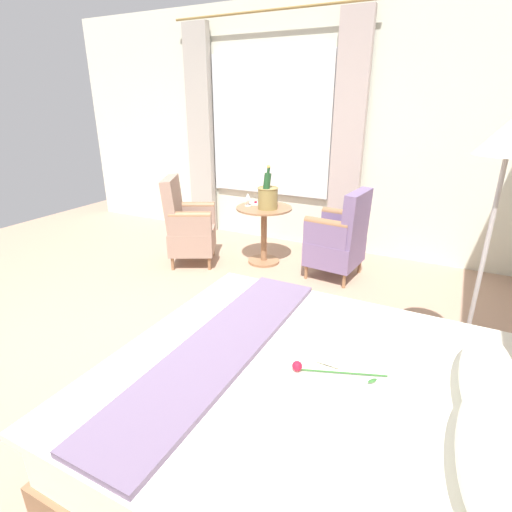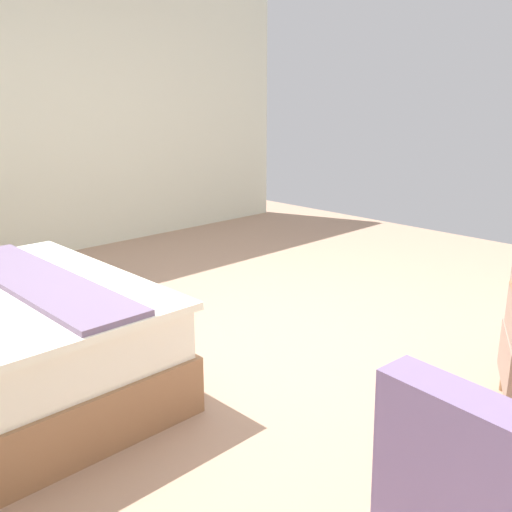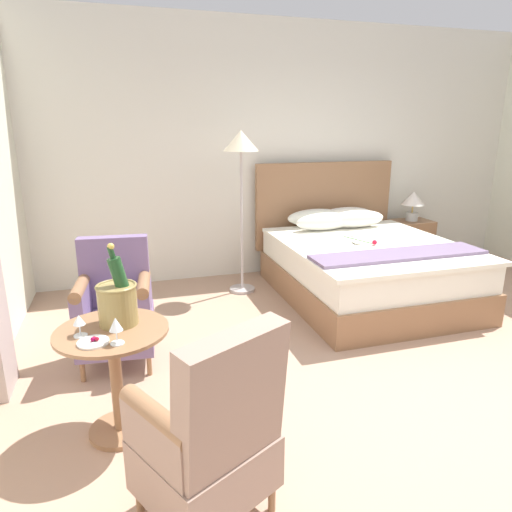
{
  "view_description": "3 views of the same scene",
  "coord_description": "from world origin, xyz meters",
  "px_view_note": "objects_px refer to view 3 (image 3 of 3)",
  "views": [
    {
      "loc": [
        1.82,
        2.25,
        1.8
      ],
      "look_at": [
        -0.72,
        0.95,
        0.68
      ],
      "focal_mm": 28.0,
      "sensor_mm": 36.0,
      "label": 1
    },
    {
      "loc": [
        -2.56,
        2.52,
        1.61
      ],
      "look_at": [
        -0.94,
        0.94,
        0.97
      ],
      "focal_mm": 40.0,
      "sensor_mm": 36.0,
      "label": 2
    },
    {
      "loc": [
        -2.04,
        -2.15,
        1.78
      ],
      "look_at": [
        -1.07,
        1.08,
        0.8
      ],
      "focal_mm": 32.0,
      "sensor_mm": 36.0,
      "label": 3
    }
  ],
  "objects_px": {
    "wine_glass_near_bucket": "(79,322)",
    "armchair_facing_bed": "(211,437)",
    "snack_plate": "(93,342)",
    "side_table_round": "(115,369)",
    "bedside_lamp": "(413,201)",
    "wine_glass_near_edge": "(116,326)",
    "bed": "(361,263)",
    "armchair_by_window": "(116,308)",
    "nightstand": "(409,243)",
    "floor_lamp_brass": "(241,156)",
    "champagne_bucket": "(118,300)"
  },
  "relations": [
    {
      "from": "bed",
      "to": "wine_glass_near_bucket",
      "type": "xyz_separation_m",
      "value": [
        -2.68,
        -1.69,
        0.4
      ]
    },
    {
      "from": "floor_lamp_brass",
      "to": "champagne_bucket",
      "type": "relative_size",
      "value": 3.58
    },
    {
      "from": "wine_glass_near_bucket",
      "to": "armchair_facing_bed",
      "type": "height_order",
      "value": "armchair_facing_bed"
    },
    {
      "from": "bedside_lamp",
      "to": "armchair_by_window",
      "type": "xyz_separation_m",
      "value": [
        -3.65,
        -1.53,
        -0.41
      ]
    },
    {
      "from": "side_table_round",
      "to": "wine_glass_near_bucket",
      "type": "height_order",
      "value": "wine_glass_near_bucket"
    },
    {
      "from": "wine_glass_near_bucket",
      "to": "armchair_facing_bed",
      "type": "xyz_separation_m",
      "value": [
        0.56,
        -0.74,
        -0.31
      ]
    },
    {
      "from": "bedside_lamp",
      "to": "side_table_round",
      "type": "bearing_deg",
      "value": -146.42
    },
    {
      "from": "wine_glass_near_edge",
      "to": "snack_plate",
      "type": "height_order",
      "value": "wine_glass_near_edge"
    },
    {
      "from": "armchair_facing_bed",
      "to": "snack_plate",
      "type": "bearing_deg",
      "value": 127.9
    },
    {
      "from": "wine_glass_near_edge",
      "to": "champagne_bucket",
      "type": "bearing_deg",
      "value": 86.54
    },
    {
      "from": "wine_glass_near_bucket",
      "to": "armchair_by_window",
      "type": "xyz_separation_m",
      "value": [
        0.17,
        0.94,
        -0.32
      ]
    },
    {
      "from": "side_table_round",
      "to": "wine_glass_near_edge",
      "type": "height_order",
      "value": "wine_glass_near_edge"
    },
    {
      "from": "floor_lamp_brass",
      "to": "side_table_round",
      "type": "distance_m",
      "value": 2.73
    },
    {
      "from": "floor_lamp_brass",
      "to": "wine_glass_near_bucket",
      "type": "bearing_deg",
      "value": -124.45
    },
    {
      "from": "floor_lamp_brass",
      "to": "armchair_facing_bed",
      "type": "bearing_deg",
      "value": -107.65
    },
    {
      "from": "wine_glass_near_bucket",
      "to": "armchair_by_window",
      "type": "relative_size",
      "value": 0.13
    },
    {
      "from": "snack_plate",
      "to": "nightstand",
      "type": "bearing_deg",
      "value": 34.51
    },
    {
      "from": "armchair_facing_bed",
      "to": "bedside_lamp",
      "type": "bearing_deg",
      "value": 44.62
    },
    {
      "from": "nightstand",
      "to": "armchair_by_window",
      "type": "relative_size",
      "value": 0.62
    },
    {
      "from": "wine_glass_near_bucket",
      "to": "snack_plate",
      "type": "bearing_deg",
      "value": -57.4
    },
    {
      "from": "champagne_bucket",
      "to": "snack_plate",
      "type": "height_order",
      "value": "champagne_bucket"
    },
    {
      "from": "side_table_round",
      "to": "armchair_by_window",
      "type": "height_order",
      "value": "armchair_by_window"
    },
    {
      "from": "nightstand",
      "to": "bedside_lamp",
      "type": "xyz_separation_m",
      "value": [
        -0.0,
        0.0,
        0.55
      ]
    },
    {
      "from": "side_table_round",
      "to": "bed",
      "type": "bearing_deg",
      "value": 33.23
    },
    {
      "from": "bedside_lamp",
      "to": "wine_glass_near_edge",
      "type": "bearing_deg",
      "value": -144.17
    },
    {
      "from": "bed",
      "to": "wine_glass_near_bucket",
      "type": "distance_m",
      "value": 3.19
    },
    {
      "from": "armchair_facing_bed",
      "to": "nightstand",
      "type": "bearing_deg",
      "value": 44.62
    },
    {
      "from": "wine_glass_near_bucket",
      "to": "wine_glass_near_edge",
      "type": "distance_m",
      "value": 0.24
    },
    {
      "from": "bedside_lamp",
      "to": "armchair_facing_bed",
      "type": "height_order",
      "value": "armchair_facing_bed"
    },
    {
      "from": "wine_glass_near_bucket",
      "to": "wine_glass_near_edge",
      "type": "relative_size",
      "value": 0.84
    },
    {
      "from": "snack_plate",
      "to": "armchair_facing_bed",
      "type": "bearing_deg",
      "value": -52.1
    },
    {
      "from": "champagne_bucket",
      "to": "wine_glass_near_bucket",
      "type": "distance_m",
      "value": 0.24
    },
    {
      "from": "side_table_round",
      "to": "snack_plate",
      "type": "relative_size",
      "value": 4.1
    },
    {
      "from": "champagne_bucket",
      "to": "wine_glass_near_bucket",
      "type": "xyz_separation_m",
      "value": [
        -0.21,
        -0.11,
        -0.06
      ]
    },
    {
      "from": "nightstand",
      "to": "wine_glass_near_edge",
      "type": "relative_size",
      "value": 4.01
    },
    {
      "from": "nightstand",
      "to": "snack_plate",
      "type": "bearing_deg",
      "value": -145.49
    },
    {
      "from": "champagne_bucket",
      "to": "wine_glass_near_bucket",
      "type": "relative_size",
      "value": 3.86
    },
    {
      "from": "champagne_bucket",
      "to": "snack_plate",
      "type": "bearing_deg",
      "value": -122.45
    },
    {
      "from": "floor_lamp_brass",
      "to": "snack_plate",
      "type": "xyz_separation_m",
      "value": [
        -1.42,
        -2.28,
        -0.79
      ]
    },
    {
      "from": "nightstand",
      "to": "wine_glass_near_bucket",
      "type": "relative_size",
      "value": 4.76
    },
    {
      "from": "wine_glass_near_edge",
      "to": "armchair_by_window",
      "type": "distance_m",
      "value": 1.14
    },
    {
      "from": "side_table_round",
      "to": "snack_plate",
      "type": "height_order",
      "value": "snack_plate"
    },
    {
      "from": "floor_lamp_brass",
      "to": "champagne_bucket",
      "type": "bearing_deg",
      "value": -121.87
    },
    {
      "from": "nightstand",
      "to": "armchair_facing_bed",
      "type": "bearing_deg",
      "value": -135.38
    },
    {
      "from": "bedside_lamp",
      "to": "wine_glass_near_edge",
      "type": "height_order",
      "value": "bedside_lamp"
    },
    {
      "from": "side_table_round",
      "to": "armchair_by_window",
      "type": "xyz_separation_m",
      "value": [
        0.01,
        0.9,
        0.02
      ]
    },
    {
      "from": "champagne_bucket",
      "to": "armchair_by_window",
      "type": "bearing_deg",
      "value": 92.62
    },
    {
      "from": "nightstand",
      "to": "floor_lamp_brass",
      "type": "bearing_deg",
      "value": -172.8
    },
    {
      "from": "bed",
      "to": "nightstand",
      "type": "distance_m",
      "value": 1.38
    },
    {
      "from": "bed",
      "to": "wine_glass_near_bucket",
      "type": "relative_size",
      "value": 17.06
    }
  ]
}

